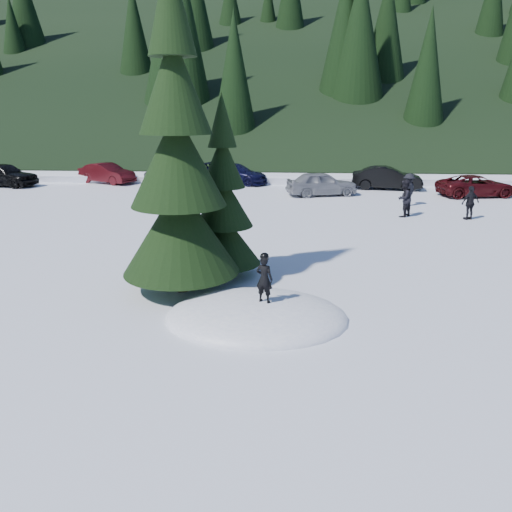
# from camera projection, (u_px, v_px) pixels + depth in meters

# --- Properties ---
(ground) EXTENTS (200.00, 200.00, 0.00)m
(ground) POSITION_uv_depth(u_px,v_px,m) (257.00, 318.00, 12.16)
(ground) COLOR white
(ground) RESTS_ON ground
(snow_mound) EXTENTS (4.48, 3.52, 0.96)m
(snow_mound) POSITION_uv_depth(u_px,v_px,m) (257.00, 318.00, 12.16)
(snow_mound) COLOR white
(snow_mound) RESTS_ON ground
(forest_hillside) EXTENTS (200.00, 60.00, 25.00)m
(forest_hillside) POSITION_uv_depth(u_px,v_px,m) (287.00, 43.00, 60.23)
(forest_hillside) COLOR black
(forest_hillside) RESTS_ON ground
(spruce_tall) EXTENTS (3.20, 3.20, 8.60)m
(spruce_tall) POSITION_uv_depth(u_px,v_px,m) (178.00, 172.00, 13.08)
(spruce_tall) COLOR black
(spruce_tall) RESTS_ON ground
(spruce_short) EXTENTS (2.20, 2.20, 5.37)m
(spruce_short) POSITION_uv_depth(u_px,v_px,m) (223.00, 208.00, 14.70)
(spruce_short) COLOR black
(spruce_short) RESTS_ON ground
(child_skier) EXTENTS (0.49, 0.41, 1.15)m
(child_skier) POSITION_uv_depth(u_px,v_px,m) (264.00, 279.00, 11.74)
(child_skier) COLOR black
(child_skier) RESTS_ON snow_mound
(adult_0) EXTENTS (1.06, 1.07, 1.74)m
(adult_0) POSITION_uv_depth(u_px,v_px,m) (404.00, 198.00, 23.27)
(adult_0) COLOR black
(adult_0) RESTS_ON ground
(adult_1) EXTENTS (0.98, 0.68, 1.55)m
(adult_1) POSITION_uv_depth(u_px,v_px,m) (470.00, 203.00, 22.70)
(adult_1) COLOR black
(adult_1) RESTS_ON ground
(adult_2) EXTENTS (1.17, 1.24, 1.68)m
(adult_2) POSITION_uv_depth(u_px,v_px,m) (408.00, 190.00, 25.91)
(adult_2) COLOR black
(adult_2) RESTS_ON ground
(car_0) EXTENTS (4.77, 2.75, 1.53)m
(car_0) POSITION_uv_depth(u_px,v_px,m) (4.00, 174.00, 32.47)
(car_0) COLOR black
(car_0) RESTS_ON ground
(car_1) EXTENTS (4.30, 3.01, 1.34)m
(car_1) POSITION_uv_depth(u_px,v_px,m) (107.00, 173.00, 33.81)
(car_1) COLOR #3A0A0E
(car_1) RESTS_ON ground
(car_2) EXTENTS (4.75, 2.91, 1.23)m
(car_2) POSITION_uv_depth(u_px,v_px,m) (178.00, 176.00, 32.99)
(car_2) COLOR #4A4C51
(car_2) RESTS_ON ground
(car_3) EXTENTS (5.01, 3.57, 1.35)m
(car_3) POSITION_uv_depth(u_px,v_px,m) (235.00, 174.00, 33.57)
(car_3) COLOR black
(car_3) RESTS_ON ground
(car_4) EXTENTS (4.39, 2.66, 1.40)m
(car_4) POSITION_uv_depth(u_px,v_px,m) (322.00, 184.00, 29.02)
(car_4) COLOR gray
(car_4) RESTS_ON ground
(car_5) EXTENTS (4.48, 2.11, 1.42)m
(car_5) POSITION_uv_depth(u_px,v_px,m) (387.00, 178.00, 31.24)
(car_5) COLOR black
(car_5) RESTS_ON ground
(car_6) EXTENTS (4.69, 2.79, 1.22)m
(car_6) POSITION_uv_depth(u_px,v_px,m) (476.00, 186.00, 28.74)
(car_6) COLOR #400B0F
(car_6) RESTS_ON ground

